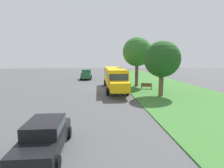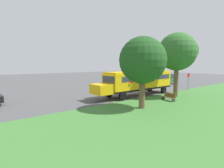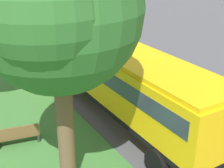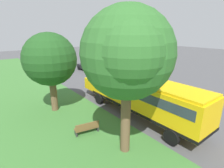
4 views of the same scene
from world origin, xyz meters
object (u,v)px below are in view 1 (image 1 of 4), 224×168
Objects in this scene: stop_sign at (122,73)px; park_bench at (146,86)px; school_bus at (115,77)px; pickup_truck at (86,74)px; oak_tree_beside_bus at (138,52)px; oak_tree_roadside_mid at (162,59)px; car_black_nearest at (45,135)px.

park_bench is (-2.41, 8.82, -1.26)m from stop_sign.
school_bus is 14.99m from pickup_truck.
pickup_truck is at bearing -51.49° from oak_tree_beside_bus.
pickup_truck is 21.79m from oak_tree_roadside_mid.
pickup_truck is 15.09m from oak_tree_beside_bus.
oak_tree_beside_bus reaches higher than stop_sign.
school_bus is 1.89× the size of oak_tree_roadside_mid.
stop_sign is 9.23m from park_bench.
pickup_truck is at bearing -62.14° from oak_tree_roadside_mid.
oak_tree_roadside_mid is at bearing 101.45° from stop_sign.
school_bus is 7.53m from oak_tree_roadside_mid.
car_black_nearest is at bearing 65.36° from oak_tree_beside_bus.
stop_sign is at bearing -106.13° from car_black_nearest.
oak_tree_beside_bus is 4.75× the size of park_bench.
oak_tree_roadside_mid reaches higher than park_bench.
oak_tree_roadside_mid is at bearing 136.10° from school_bus.
school_bus is 9.00m from stop_sign.
stop_sign is at bearing -74.71° from park_bench.
park_bench is (-0.75, 2.98, -5.14)m from oak_tree_beside_bus.
oak_tree_beside_bus is 1.20× the size of oak_tree_roadside_mid.
pickup_truck is at bearing -36.62° from stop_sign.
park_bench is (-9.81, -16.77, -0.40)m from car_black_nearest.
pickup_truck is 0.82× the size of oak_tree_roadside_mid.
car_black_nearest is at bearing 59.68° from park_bench.
school_bus is 1.57× the size of oak_tree_beside_bus.
oak_tree_beside_bus is at bearing 128.51° from pickup_truck.
school_bus is 4.53× the size of stop_sign.
park_bench is at bearing 124.29° from pickup_truck.
pickup_truck is 3.24× the size of park_bench.
oak_tree_roadside_mid is (-5.09, 4.90, 2.58)m from school_bus.
park_bench is (-9.71, 14.24, -0.60)m from pickup_truck.
car_black_nearest reaches higher than park_bench.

